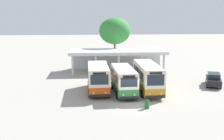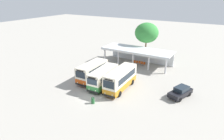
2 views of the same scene
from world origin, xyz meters
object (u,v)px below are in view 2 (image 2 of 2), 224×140
object	(u,v)px
city_bus_middle_cream	(121,78)
waiting_chair_fifth_seat	(144,64)
waiting_chair_fourth_seat	(142,63)
city_bus_second_in_row	(103,77)
waiting_chair_end_by_column	(134,62)
waiting_chair_middle_seat	(139,63)
parked_car_flank	(181,92)
waiting_chair_second_from_end	(137,62)
city_bus_nearest_orange	(92,71)
litter_bin_apron	(93,100)

from	to	relation	value
city_bus_middle_cream	waiting_chair_fifth_seat	size ratio (longest dim) A/B	9.20
city_bus_middle_cream	waiting_chair_fourth_seat	bearing A→B (deg)	95.95
city_bus_second_in_row	city_bus_middle_cream	world-z (taller)	city_bus_middle_cream
city_bus_middle_cream	waiting_chair_end_by_column	xyz separation A→B (m)	(-2.98, 11.98, -1.32)
city_bus_second_in_row	waiting_chair_middle_seat	bearing A→B (deg)	85.00
parked_car_flank	waiting_chair_second_from_end	xyz separation A→B (m)	(-11.47, 9.72, -0.30)
waiting_chair_middle_seat	waiting_chair_fourth_seat	world-z (taller)	same
city_bus_middle_cream	parked_car_flank	bearing A→B (deg)	14.32
city_bus_nearest_orange	parked_car_flank	xyz separation A→B (m)	(14.95, 1.98, -0.96)
city_bus_nearest_orange	waiting_chair_fifth_seat	xyz separation A→B (m)	(5.20, 11.69, -1.26)
waiting_chair_fifth_seat	city_bus_middle_cream	bearing A→B (deg)	-86.75
city_bus_nearest_orange	waiting_chair_second_from_end	xyz separation A→B (m)	(3.48, 11.70, -1.26)
city_bus_second_in_row	waiting_chair_fourth_seat	xyz separation A→B (m)	(1.68, 12.63, -1.17)
waiting_chair_fourth_seat	waiting_chair_fifth_seat	world-z (taller)	same
city_bus_nearest_orange	parked_car_flank	distance (m)	15.11
waiting_chair_second_from_end	waiting_chair_middle_seat	world-z (taller)	same
parked_car_flank	waiting_chair_fifth_seat	bearing A→B (deg)	135.11
city_bus_nearest_orange	waiting_chair_fourth_seat	size ratio (longest dim) A/B	8.07
city_bus_nearest_orange	city_bus_second_in_row	bearing A→B (deg)	-17.06
parked_car_flank	waiting_chair_fourth_seat	bearing A→B (deg)	136.66
waiting_chair_middle_seat	litter_bin_apron	distance (m)	18.13
parked_car_flank	city_bus_middle_cream	bearing A→B (deg)	-165.68
city_bus_middle_cream	waiting_chair_second_from_end	world-z (taller)	city_bus_middle_cream
city_bus_second_in_row	waiting_chair_middle_seat	size ratio (longest dim) A/B	8.31
waiting_chair_end_by_column	waiting_chair_middle_seat	distance (m)	1.16
city_bus_middle_cream	litter_bin_apron	bearing A→B (deg)	-101.16
city_bus_nearest_orange	city_bus_middle_cream	bearing A→B (deg)	-3.23
waiting_chair_second_from_end	city_bus_second_in_row	bearing A→B (deg)	-92.43
city_bus_nearest_orange	parked_car_flank	world-z (taller)	city_bus_nearest_orange
parked_car_flank	waiting_chair_second_from_end	distance (m)	15.04
waiting_chair_second_from_end	waiting_chair_fifth_seat	size ratio (longest dim) A/B	1.00
litter_bin_apron	parked_car_flank	bearing A→B (deg)	39.09
city_bus_second_in_row	parked_car_flank	xyz separation A→B (m)	(12.01, 2.88, -0.86)
parked_car_flank	waiting_chair_fifth_seat	size ratio (longest dim) A/B	5.27
waiting_chair_fourth_seat	city_bus_middle_cream	bearing A→B (deg)	-84.05
waiting_chair_second_from_end	waiting_chair_middle_seat	xyz separation A→B (m)	(0.57, 0.07, 0.00)
waiting_chair_second_from_end	waiting_chair_fourth_seat	xyz separation A→B (m)	(1.15, 0.03, 0.00)
waiting_chair_end_by_column	waiting_chair_fourth_seat	distance (m)	1.73
waiting_chair_second_from_end	waiting_chair_fifth_seat	world-z (taller)	same
waiting_chair_fourth_seat	litter_bin_apron	xyz separation A→B (m)	(0.07, -18.07, -0.07)
litter_bin_apron	city_bus_middle_cream	bearing A→B (deg)	78.84
parked_car_flank	waiting_chair_end_by_column	bearing A→B (deg)	141.25
city_bus_nearest_orange	city_bus_second_in_row	xyz separation A→B (m)	(2.94, -0.90, -0.09)
waiting_chair_fifth_seat	waiting_chair_fourth_seat	bearing A→B (deg)	176.81
parked_car_flank	waiting_chair_middle_seat	xyz separation A→B (m)	(-10.90, 9.79, -0.30)
waiting_chair_middle_seat	litter_bin_apron	xyz separation A→B (m)	(0.64, -18.12, -0.07)
city_bus_second_in_row	city_bus_nearest_orange	bearing A→B (deg)	162.94
city_bus_middle_cream	waiting_chair_fourth_seat	world-z (taller)	city_bus_middle_cream
waiting_chair_fifth_seat	litter_bin_apron	xyz separation A→B (m)	(-0.51, -18.04, -0.07)
parked_car_flank	waiting_chair_fifth_seat	distance (m)	13.76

